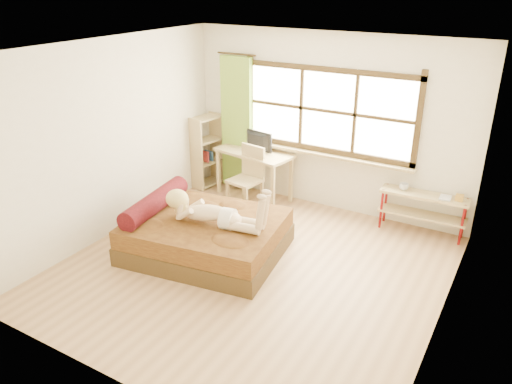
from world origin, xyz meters
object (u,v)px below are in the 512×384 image
Objects in this scene: bed at (203,234)px; chair at (249,174)px; desk at (254,158)px; woman at (212,203)px; kitten at (167,197)px; pipe_shelf at (424,205)px; bookshelf at (207,151)px.

chair reaches higher than bed.
chair is at bearing -62.17° from desk.
kitten is (-0.87, 0.15, -0.18)m from woman.
bed is at bearing -70.14° from desk.
bookshelf is at bearing 179.16° from pipe_shelf.
woman is 3.03m from pipe_shelf.
woman reaches higher than kitten.
bookshelf is at bearing 100.49° from kitten.
chair is at bearing 89.56° from bed.
woman is 1.01× the size of desk.
pipe_shelf is (2.72, 0.12, -0.25)m from desk.
desk is at bearing 91.50° from bed.
kitten is (-0.67, 0.11, 0.34)m from bed.
bookshelf reaches higher than chair.
pipe_shelf is (3.06, 1.91, -0.16)m from kitten.
desk is at bearing 70.77° from kitten.
kitten is 1.91m from bookshelf.
bookshelf is (-1.29, 1.92, 0.37)m from bed.
kitten is 1.82m from desk.
pipe_shelf is 0.97× the size of bookshelf.
chair is 2.65m from pipe_shelf.
bed is 1.59× the size of desk.
chair is (-0.41, 1.58, -0.23)m from woman.
woman is at bearing -64.78° from desk.
chair is at bearing 63.81° from kitten.
bed is at bearing -72.09° from chair.
desk is 1.12× the size of pipe_shelf.
bookshelf is (-1.49, 1.96, -0.15)m from woman.
chair is (0.12, -0.36, -0.14)m from desk.
desk is at bearing 7.55° from bookshelf.
woman is 1.37× the size of chair.
woman reaches higher than chair.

